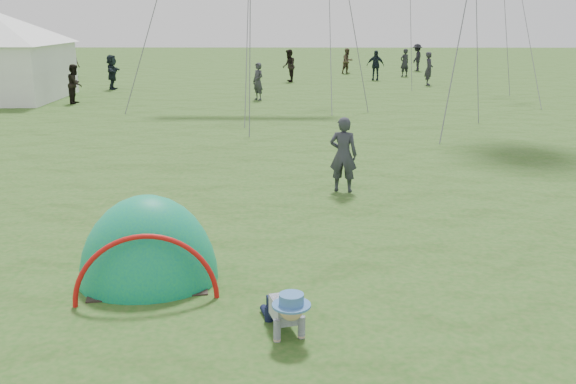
{
  "coord_description": "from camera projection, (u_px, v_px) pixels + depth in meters",
  "views": [
    {
      "loc": [
        -0.14,
        -6.81,
        3.51
      ],
      "look_at": [
        -0.23,
        2.35,
        1.0
      ],
      "focal_mm": 40.0,
      "sensor_mm": 36.0,
      "label": 1
    }
  ],
  "objects": [
    {
      "name": "ground",
      "position": [
        306.0,
        327.0,
        7.5
      ],
      "size": [
        140.0,
        140.0,
        0.0
      ],
      "primitive_type": "plane",
      "color": "#225517"
    },
    {
      "name": "crawling_toddler",
      "position": [
        286.0,
        310.0,
        7.27
      ],
      "size": [
        0.75,
        0.91,
        0.6
      ],
      "primitive_type": null,
      "rotation": [
        0.0,
        0.0,
        0.29
      ],
      "color": "black",
      "rests_on": "ground"
    },
    {
      "name": "popup_tent",
      "position": [
        150.0,
        281.0,
        8.82
      ],
      "size": [
        2.11,
        1.84,
        2.43
      ],
      "primitive_type": "ellipsoid",
      "rotation": [
        0.0,
        0.0,
        0.17
      ],
      "color": "#0A797A",
      "rests_on": "ground"
    },
    {
      "name": "standing_adult",
      "position": [
        343.0,
        155.0,
        13.13
      ],
      "size": [
        0.64,
        0.49,
        1.56
      ],
      "primitive_type": "imported",
      "rotation": [
        0.0,
        0.0,
        2.91
      ],
      "color": "#2C2E36",
      "rests_on": "ground"
    },
    {
      "name": "crowd_person_0",
      "position": [
        405.0,
        63.0,
        38.59
      ],
      "size": [
        0.72,
        0.63,
        1.64
      ],
      "primitive_type": "imported",
      "rotation": [
        0.0,
        0.0,
        3.64
      ],
      "color": "black",
      "rests_on": "ground"
    },
    {
      "name": "crowd_person_1",
      "position": [
        347.0,
        61.0,
        40.42
      ],
      "size": [
        0.97,
        0.92,
        1.58
      ],
      "primitive_type": "imported",
      "rotation": [
        0.0,
        0.0,
        0.57
      ],
      "color": "#45372A",
      "rests_on": "ground"
    },
    {
      "name": "crowd_person_4",
      "position": [
        40.0,
        57.0,
        43.73
      ],
      "size": [
        1.0,
        0.93,
        1.72
      ],
      "primitive_type": "imported",
      "rotation": [
        0.0,
        0.0,
        0.61
      ],
      "color": "black",
      "rests_on": "ground"
    },
    {
      "name": "crowd_person_6",
      "position": [
        258.0,
        81.0,
        27.65
      ],
      "size": [
        0.67,
        0.69,
        1.6
      ],
      "primitive_type": "imported",
      "rotation": [
        0.0,
        0.0,
        5.43
      ],
      "color": "#2E2F35",
      "rests_on": "ground"
    },
    {
      "name": "crowd_person_7",
      "position": [
        289.0,
        66.0,
        35.32
      ],
      "size": [
        0.71,
        0.89,
        1.77
      ],
      "primitive_type": "imported",
      "rotation": [
        0.0,
        0.0,
        4.76
      ],
      "color": "black",
      "rests_on": "ground"
    },
    {
      "name": "crowd_person_8",
      "position": [
        375.0,
        65.0,
        36.29
      ],
      "size": [
        1.05,
        0.63,
        1.67
      ],
      "primitive_type": "imported",
      "rotation": [
        0.0,
        0.0,
        6.04
      ],
      "color": "black",
      "rests_on": "ground"
    },
    {
      "name": "crowd_person_9",
      "position": [
        417.0,
        57.0,
        42.43
      ],
      "size": [
        1.09,
        1.32,
        1.77
      ],
      "primitive_type": "imported",
      "rotation": [
        0.0,
        0.0,
        4.26
      ],
      "color": "black",
      "rests_on": "ground"
    },
    {
      "name": "crowd_person_10",
      "position": [
        72.0,
        62.0,
        38.15
      ],
      "size": [
        0.97,
        1.03,
        1.77
      ],
      "primitive_type": "imported",
      "rotation": [
        0.0,
        0.0,
        0.92
      ],
      "color": "black",
      "rests_on": "ground"
    },
    {
      "name": "crowd_person_11",
      "position": [
        112.0,
        72.0,
        31.74
      ],
      "size": [
        0.62,
        1.61,
        1.7
      ],
      "primitive_type": "imported",
      "rotation": [
        0.0,
        0.0,
        1.64
      ],
      "color": "black",
      "rests_on": "ground"
    },
    {
      "name": "crowd_person_12",
      "position": [
        429.0,
        69.0,
        33.63
      ],
      "size": [
        0.51,
        0.69,
        1.73
      ],
      "primitive_type": "imported",
      "rotation": [
        0.0,
        0.0,
        1.42
      ],
      "color": "#25232B",
      "rests_on": "ground"
    },
    {
      "name": "crowd_person_13",
      "position": [
        75.0,
        84.0,
        26.58
      ],
      "size": [
        0.63,
        0.8,
        1.62
      ],
      "primitive_type": "imported",
      "rotation": [
        0.0,
        0.0,
        1.59
      ],
      "color": "black",
      "rests_on": "ground"
    }
  ]
}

